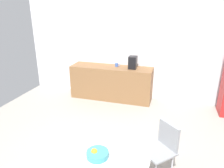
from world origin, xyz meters
The scene contains 8 objects.
ground_plane centered at (0.00, 0.00, 0.00)m, with size 6.00×6.00×0.00m, color #9E998E.
wall_back centered at (0.00, 3.00, 1.30)m, with size 6.00×0.10×2.60m, color silver.
counter_block centered at (-0.46, 2.65, 0.45)m, with size 2.19×0.60×0.90m, color brown.
round_table centered at (0.41, -0.55, 0.60)m, with size 1.11×1.11×0.74m.
chair_gray centered at (1.08, 0.16, 0.52)m, with size 0.59×0.59×0.83m.
fruit_bowl centered at (0.36, -0.62, 0.78)m, with size 0.26×0.26×0.11m.
mug_white centered at (-0.33, 2.71, 0.95)m, with size 0.13×0.08×0.09m.
coffee_maker centered at (0.11, 2.65, 1.06)m, with size 0.20×0.24×0.32m, color black.
Camera 1 is at (1.10, -2.50, 2.39)m, focal length 33.56 mm.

